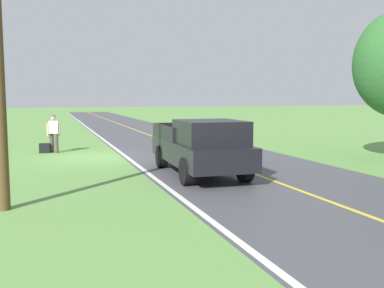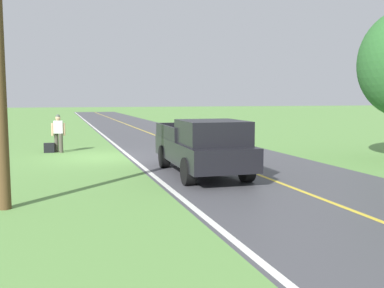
{
  "view_description": "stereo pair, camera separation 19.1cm",
  "coord_description": "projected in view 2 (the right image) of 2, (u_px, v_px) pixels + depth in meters",
  "views": [
    {
      "loc": [
        1.86,
        18.33,
        2.5
      ],
      "look_at": [
        -1.36,
        8.6,
        1.4
      ],
      "focal_mm": 40.5,
      "sensor_mm": 36.0,
      "label": 1
    },
    {
      "loc": [
        1.68,
        18.39,
        2.5
      ],
      "look_at": [
        -1.36,
        8.6,
        1.4
      ],
      "focal_mm": 40.5,
      "sensor_mm": 36.0,
      "label": 2
    }
  ],
  "objects": [
    {
      "name": "ground_plane",
      "position": [
        101.0,
        157.0,
        18.22
      ],
      "size": [
        200.0,
        200.0,
        0.0
      ],
      "primitive_type": "plane",
      "color": "#609347"
    },
    {
      "name": "lane_edge_line",
      "position": [
        129.0,
        156.0,
        18.58
      ],
      "size": [
        0.16,
        117.6,
        0.0
      ],
      "primitive_type": "cube",
      "color": "silver",
      "rests_on": "ground"
    },
    {
      "name": "lane_centre_line",
      "position": [
        202.0,
        153.0,
        19.56
      ],
      "size": [
        0.14,
        117.6,
        0.0
      ],
      "primitive_type": "cube",
      "color": "gold",
      "rests_on": "ground"
    },
    {
      "name": "suitcase_carried",
      "position": [
        49.0,
        148.0,
        19.76
      ],
      "size": [
        0.48,
        0.24,
        0.45
      ],
      "primitive_type": "cube",
      "rotation": [
        0.0,
        0.0,
        1.47
      ],
      "color": "black",
      "rests_on": "ground"
    },
    {
      "name": "hitchhiker_walking",
      "position": [
        58.0,
        131.0,
        19.84
      ],
      "size": [
        0.62,
        0.53,
        1.75
      ],
      "color": "#4C473D",
      "rests_on": "ground"
    },
    {
      "name": "road_surface",
      "position": [
        202.0,
        153.0,
        19.56
      ],
      "size": [
        6.97,
        120.0,
        0.0
      ],
      "primitive_type": "cube",
      "color": "#47474C",
      "rests_on": "ground"
    },
    {
      "name": "pickup_truck_passing",
      "position": [
        204.0,
        146.0,
        13.95
      ],
      "size": [
        2.22,
        5.45,
        1.82
      ],
      "color": "black",
      "rests_on": "ground"
    }
  ]
}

